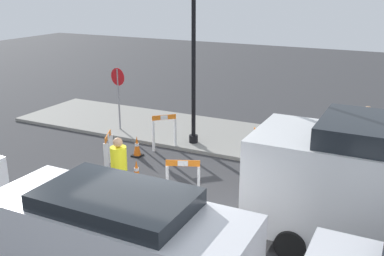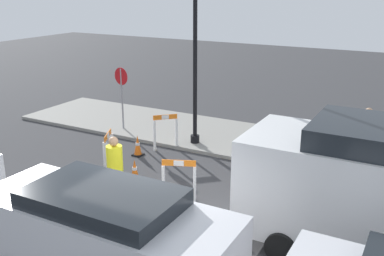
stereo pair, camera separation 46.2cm
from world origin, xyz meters
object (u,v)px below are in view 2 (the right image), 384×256
Objects in this scene: stop_sign at (122,88)px; person_pedestrian at (366,138)px; streetlamp_post at (195,12)px; parked_car_1 at (105,234)px; person_worker at (115,169)px.

person_pedestrian is at bearing -171.14° from stop_sign.
parked_car_1 is at bearing -73.61° from streetlamp_post.
parked_car_1 reaches higher than person_worker.
parked_car_1 is (1.74, -2.48, 0.12)m from person_worker.
person_pedestrian is at bearing -42.03° from person_worker.
parked_car_1 is at bearing 134.08° from stop_sign.
stop_sign is 5.62m from person_worker.
stop_sign is at bearing 178.01° from streetlamp_post.
person_worker is 0.37× the size of parked_car_1.
person_worker is at bearing 125.05° from parked_car_1.
stop_sign is at bearing 12.55° from person_pedestrian.
stop_sign is 0.47× the size of parked_car_1.
person_pedestrian is (4.80, 4.56, 0.17)m from person_worker.
streetlamp_post is 1.43× the size of parked_car_1.
person_pedestrian is 7.67m from parked_car_1.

